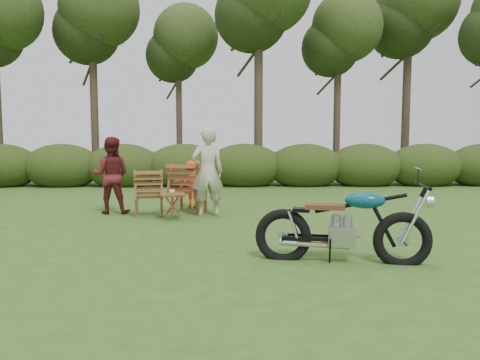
{
  "coord_description": "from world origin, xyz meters",
  "views": [
    {
      "loc": [
        -0.46,
        -6.41,
        1.7
      ],
      "look_at": [
        -0.3,
        1.73,
        0.9
      ],
      "focal_mm": 35.0,
      "sensor_mm": 36.0,
      "label": 1
    }
  ],
  "objects_px": {
    "adult_b": "(112,213)",
    "side_table": "(173,207)",
    "cup": "(172,192)",
    "adult_a": "(208,216)",
    "lawn_chair_left": "(149,215)",
    "motorcycle": "(341,261)",
    "lawn_chair_right": "(189,212)",
    "child": "(192,208)"
  },
  "relations": [
    {
      "from": "adult_b",
      "to": "side_table",
      "type": "bearing_deg",
      "value": 150.41
    },
    {
      "from": "cup",
      "to": "adult_a",
      "type": "bearing_deg",
      "value": 31.39
    },
    {
      "from": "cup",
      "to": "lawn_chair_left",
      "type": "bearing_deg",
      "value": 135.92
    },
    {
      "from": "motorcycle",
      "to": "side_table",
      "type": "relative_size",
      "value": 4.21
    },
    {
      "from": "cup",
      "to": "lawn_chair_right",
      "type": "bearing_deg",
      "value": 74.68
    },
    {
      "from": "motorcycle",
      "to": "adult_a",
      "type": "xyz_separation_m",
      "value": [
        -1.96,
        3.53,
        0.0
      ]
    },
    {
      "from": "lawn_chair_right",
      "to": "adult_b",
      "type": "distance_m",
      "value": 1.66
    },
    {
      "from": "motorcycle",
      "to": "adult_b",
      "type": "distance_m",
      "value": 5.63
    },
    {
      "from": "lawn_chair_right",
      "to": "child",
      "type": "distance_m",
      "value": 0.53
    },
    {
      "from": "lawn_chair_right",
      "to": "child",
      "type": "relative_size",
      "value": 0.97
    },
    {
      "from": "lawn_chair_left",
      "to": "child",
      "type": "distance_m",
      "value": 1.24
    },
    {
      "from": "cup",
      "to": "child",
      "type": "relative_size",
      "value": 0.1
    },
    {
      "from": "lawn_chair_right",
      "to": "lawn_chair_left",
      "type": "height_order",
      "value": "lawn_chair_right"
    },
    {
      "from": "side_table",
      "to": "child",
      "type": "bearing_deg",
      "value": 79.33
    },
    {
      "from": "motorcycle",
      "to": "adult_a",
      "type": "relative_size",
      "value": 1.19
    },
    {
      "from": "motorcycle",
      "to": "lawn_chair_right",
      "type": "relative_size",
      "value": 2.05
    },
    {
      "from": "motorcycle",
      "to": "child",
      "type": "distance_m",
      "value": 5.15
    },
    {
      "from": "adult_a",
      "to": "child",
      "type": "bearing_deg",
      "value": -81.75
    },
    {
      "from": "adult_a",
      "to": "adult_b",
      "type": "height_order",
      "value": "adult_a"
    },
    {
      "from": "lawn_chair_right",
      "to": "side_table",
      "type": "bearing_deg",
      "value": 92.11
    },
    {
      "from": "lawn_chair_left",
      "to": "adult_b",
      "type": "relative_size",
      "value": 0.59
    },
    {
      "from": "cup",
      "to": "adult_b",
      "type": "bearing_deg",
      "value": 150.26
    },
    {
      "from": "cup",
      "to": "adult_a",
      "type": "relative_size",
      "value": 0.06
    },
    {
      "from": "cup",
      "to": "adult_b",
      "type": "distance_m",
      "value": 1.71
    },
    {
      "from": "motorcycle",
      "to": "adult_b",
      "type": "relative_size",
      "value": 1.33
    },
    {
      "from": "side_table",
      "to": "adult_a",
      "type": "height_order",
      "value": "adult_a"
    },
    {
      "from": "motorcycle",
      "to": "cup",
      "type": "xyz_separation_m",
      "value": [
        -2.65,
        3.12,
        0.56
      ]
    },
    {
      "from": "motorcycle",
      "to": "lawn_chair_left",
      "type": "height_order",
      "value": "motorcycle"
    },
    {
      "from": "motorcycle",
      "to": "cup",
      "type": "bearing_deg",
      "value": 140.6
    },
    {
      "from": "adult_b",
      "to": "child",
      "type": "relative_size",
      "value": 1.5
    },
    {
      "from": "adult_a",
      "to": "cup",
      "type": "bearing_deg",
      "value": 18.06
    },
    {
      "from": "side_table",
      "to": "adult_b",
      "type": "relative_size",
      "value": 0.32
    },
    {
      "from": "lawn_chair_right",
      "to": "cup",
      "type": "xyz_separation_m",
      "value": [
        -0.25,
        -0.93,
        0.56
      ]
    },
    {
      "from": "cup",
      "to": "motorcycle",
      "type": "bearing_deg",
      "value": -49.66
    },
    {
      "from": "adult_a",
      "to": "motorcycle",
      "type": "bearing_deg",
      "value": 105.68
    },
    {
      "from": "side_table",
      "to": "adult_a",
      "type": "distance_m",
      "value": 0.83
    },
    {
      "from": "motorcycle",
      "to": "lawn_chair_left",
      "type": "relative_size",
      "value": 2.27
    },
    {
      "from": "lawn_chair_left",
      "to": "adult_a",
      "type": "relative_size",
      "value": 0.52
    },
    {
      "from": "cup",
      "to": "adult_a",
      "type": "height_order",
      "value": "adult_a"
    },
    {
      "from": "side_table",
      "to": "motorcycle",
      "type": "bearing_deg",
      "value": -49.97
    },
    {
      "from": "lawn_chair_right",
      "to": "side_table",
      "type": "distance_m",
      "value": 0.97
    },
    {
      "from": "lawn_chair_right",
      "to": "cup",
      "type": "bearing_deg",
      "value": 92.13
    }
  ]
}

